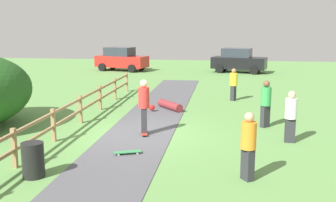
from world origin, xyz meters
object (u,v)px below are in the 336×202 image
Objects in this scene: skater_riding at (144,104)px; skateboard_loose at (128,152)px; skater_fallen at (169,106)px; bystander_yellow at (234,83)px; parked_car_red at (121,59)px; bystander_orange at (248,143)px; parked_car_black at (238,60)px; trash_bin at (33,160)px; bystander_green at (266,102)px; bystander_white at (291,114)px.

skateboard_loose is (-0.06, -2.26, -1.01)m from skater_riding.
skater_fallen is at bearing 87.11° from skateboard_loose.
parked_car_red is (-8.91, 12.31, 0.07)m from bystander_yellow.
bystander_orange is 0.39× the size of parked_car_black.
skateboard_loose is 0.47× the size of bystander_orange.
skater_fallen is 4.07m from bystander_yellow.
bystander_orange is at bearing 5.73° from trash_bin.
bystander_green is at bearing -78.62° from bystander_yellow.
skater_riding is 1.11× the size of bystander_orange.
bystander_orange is at bearing -69.22° from skater_fallen.
bystander_green is 2.03m from bystander_white.
skateboard_loose is 5.42m from bystander_white.
skater_riding is 2.48m from skateboard_loose.
skater_fallen is 6.54m from bystander_white.
bystander_white is (4.89, -0.25, -0.16)m from skater_riding.
bystander_orange reaches higher than bystander_white.
bystander_orange is 24.88m from parked_car_red.
trash_bin is 2.86m from skateboard_loose.
bystander_white is (6.89, 4.09, 0.49)m from trash_bin.
bystander_yellow is 0.95× the size of bystander_white.
bystander_orange is (3.08, -8.11, 0.75)m from skater_fallen.
trash_bin is 0.47× the size of skater_riding.
parked_car_black is at bearing 93.18° from bystander_white.
parked_car_black is (0.45, 23.17, 0.01)m from bystander_orange.
bystander_white reaches higher than trash_bin.
skater_riding reaches higher than parked_car_red.
parked_car_black reaches higher than trash_bin.
skater_riding is at bearing -73.57° from parked_car_red.
skateboard_loose is at bearing -109.27° from bystander_yellow.
bystander_white is (1.70, -7.30, 0.05)m from bystander_yellow.
bystander_green reaches higher than bystander_orange.
trash_bin is 0.60× the size of skater_fallen.
skater_riding is 4.90m from bystander_white.
bystander_green is 1.04× the size of bystander_white.
skater_fallen is 0.33× the size of parked_car_red.
bystander_green reaches higher than trash_bin.
bystander_white is 0.38× the size of parked_car_black.
bystander_green reaches higher than skateboard_loose.
skater_riding is at bearing -158.48° from bystander_green.
skater_riding reaches higher than bystander_orange.
parked_car_red is at bearing 111.67° from skater_fallen.
skater_riding is (2.00, 4.34, 0.65)m from trash_bin.
skater_fallen is 0.34× the size of parked_car_black.
bystander_orange is at bearing -48.59° from skater_riding.
trash_bin is 0.52× the size of bystander_orange.
bystander_orange is at bearing -99.59° from bystander_green.
skater_riding is 4.60m from bystander_green.
skateboard_loose is 3.84m from bystander_orange.
parked_car_black is (-0.47, 17.69, -0.02)m from bystander_green.
bystander_orange is 1.06× the size of bystander_yellow.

